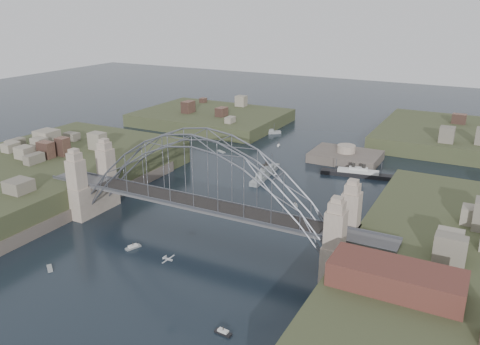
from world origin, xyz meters
name	(u,v)px	position (x,y,z in m)	size (l,w,h in m)	color
ground	(202,238)	(0.00, 0.00, 0.00)	(500.00, 500.00, 0.00)	black
bridge	(201,187)	(0.00, 0.00, 12.32)	(84.00, 13.80, 24.60)	#515154
shore_west	(25,187)	(-57.32, 0.00, 1.97)	(50.50, 90.00, 12.00)	#383E23
headland_nw	(211,122)	(-55.00, 95.00, 0.50)	(60.00, 45.00, 9.00)	#383E23
headland_ne	(479,144)	(50.00, 110.00, 0.75)	(70.00, 55.00, 9.50)	#383E23
fort_island	(345,162)	(12.00, 70.00, -0.34)	(22.00, 16.00, 9.40)	#524841
wharf_shed	(396,278)	(44.00, -14.00, 10.00)	(20.00, 8.00, 4.00)	#592D26
naval_cruiser_near	(265,174)	(-4.97, 43.53, 0.91)	(4.21, 19.63, 5.84)	gray
naval_cruiser_far	(264,132)	(-26.84, 88.99, 0.72)	(11.77, 10.03, 4.60)	gray
ocean_liner	(358,174)	(19.74, 56.78, 0.84)	(22.32, 6.72, 5.43)	black
aeroplane	(167,259)	(6.77, -21.81, 7.40)	(1.78, 3.36, 0.49)	silver
small_boat_a	(174,198)	(-18.05, 14.85, 0.90)	(1.86, 2.26, 2.38)	silver
small_boat_b	(296,205)	(11.61, 26.73, 0.29)	(1.73, 1.84, 1.43)	silver
small_boat_c	(133,247)	(-10.59, -10.92, 0.28)	(2.21, 3.54, 1.43)	silver
small_boat_d	(343,202)	(21.78, 34.98, 0.15)	(2.07, 0.98, 0.45)	silver
small_boat_e	(221,152)	(-29.52, 59.28, 0.15)	(3.94, 2.78, 0.45)	silver
small_boat_f	(275,175)	(-2.74, 45.62, 0.15)	(0.86, 1.49, 0.45)	silver
small_boat_g	(223,332)	(20.71, -26.68, 0.28)	(2.97, 1.20, 1.43)	silver
small_boat_h	(279,145)	(-14.72, 75.85, 0.29)	(0.94, 2.01, 1.43)	silver
small_boat_i	(361,239)	(31.62, 15.77, 0.29)	(2.30, 1.24, 1.43)	silver
small_boat_j	(50,268)	(-19.46, -25.49, 0.15)	(2.79, 2.38, 0.45)	silver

